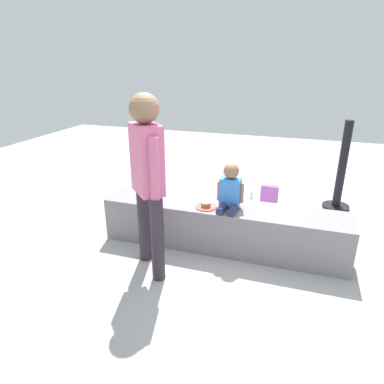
# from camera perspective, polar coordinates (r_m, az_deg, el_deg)

# --- Properties ---
(ground_plane) EXTENTS (12.00, 12.00, 0.00)m
(ground_plane) POSITION_cam_1_polar(r_m,az_deg,el_deg) (3.86, 5.02, -8.97)
(ground_plane) COLOR #A1A09F
(concrete_ledge) EXTENTS (2.61, 0.50, 0.49)m
(concrete_ledge) POSITION_cam_1_polar(r_m,az_deg,el_deg) (3.75, 5.14, -5.75)
(concrete_ledge) COLOR gray
(concrete_ledge) RESTS_ON ground_plane
(child_seated) EXTENTS (0.28, 0.32, 0.48)m
(child_seated) POSITION_cam_1_polar(r_m,az_deg,el_deg) (3.52, 6.42, 0.51)
(child_seated) COLOR #27274F
(child_seated) RESTS_ON concrete_ledge
(adult_standing) EXTENTS (0.39, 0.39, 1.70)m
(adult_standing) POSITION_cam_1_polar(r_m,az_deg,el_deg) (3.06, -7.50, 3.60)
(adult_standing) COLOR #2E252F
(adult_standing) RESTS_ON ground_plane
(cake_plate) EXTENTS (0.22, 0.22, 0.07)m
(cake_plate) POSITION_cam_1_polar(r_m,az_deg,el_deg) (3.58, 2.34, -2.31)
(cake_plate) COLOR #E0594C
(cake_plate) RESTS_ON concrete_ledge
(gift_bag) EXTENTS (0.24, 0.09, 0.37)m
(gift_bag) POSITION_cam_1_polar(r_m,az_deg,el_deg) (4.86, 12.83, -0.71)
(gift_bag) COLOR #B259BF
(gift_bag) RESTS_ON ground_plane
(railing_post) EXTENTS (0.36, 0.36, 1.22)m
(railing_post) POSITION_cam_1_polar(r_m,az_deg,el_deg) (5.03, 23.67, 2.46)
(railing_post) COLOR black
(railing_post) RESTS_ON ground_plane
(water_bottle_near_gift) EXTENTS (0.06, 0.06, 0.23)m
(water_bottle_near_gift) POSITION_cam_1_polar(r_m,az_deg,el_deg) (4.80, 9.87, -1.52)
(water_bottle_near_gift) COLOR silver
(water_bottle_near_gift) RESTS_ON ground_plane
(party_cup_red) EXTENTS (0.08, 0.08, 0.12)m
(party_cup_red) POSITION_cam_1_polar(r_m,az_deg,el_deg) (4.71, -2.54, -2.26)
(party_cup_red) COLOR red
(party_cup_red) RESTS_ON ground_plane
(cake_box_white) EXTENTS (0.37, 0.38, 0.10)m
(cake_box_white) POSITION_cam_1_polar(r_m,az_deg,el_deg) (4.48, 17.37, -4.69)
(cake_box_white) COLOR white
(cake_box_white) RESTS_ON ground_plane
(handbag_black_leather) EXTENTS (0.31, 0.10, 0.33)m
(handbag_black_leather) POSITION_cam_1_polar(r_m,az_deg,el_deg) (4.22, 7.65, -4.48)
(handbag_black_leather) COLOR black
(handbag_black_leather) RESTS_ON ground_plane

